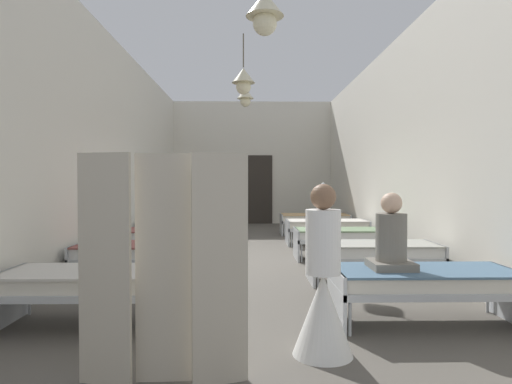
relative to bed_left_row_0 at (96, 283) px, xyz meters
name	(u,v)px	position (x,y,z in m)	size (l,w,h in m)	color
ground_plane	(256,261)	(1.71, 3.80, -0.49)	(6.12, 14.56, 0.10)	#59544C
room_shell	(255,151)	(1.71, 5.07, 1.71)	(5.92, 14.16, 4.29)	silver
bed_left_row_0	(96,283)	(0.00, 0.00, 0.00)	(1.90, 0.84, 0.57)	#B7BCC1
bed_right_row_0	(425,282)	(3.42, 0.00, 0.00)	(1.90, 0.84, 0.57)	#B7BCC1
bed_left_row_1	(141,253)	(0.00, 1.90, 0.00)	(1.90, 0.84, 0.57)	#B7BCC1
bed_right_row_1	(373,252)	(3.42, 1.90, 0.00)	(1.90, 0.84, 0.57)	#B7BCC1
bed_left_row_2	(166,236)	(0.00, 3.80, 0.00)	(1.90, 0.84, 0.57)	#B7BCC1
bed_right_row_2	(344,236)	(3.42, 3.80, 0.00)	(1.90, 0.84, 0.57)	#B7BCC1
bed_left_row_3	(181,226)	(0.00, 5.70, 0.00)	(1.90, 0.84, 0.57)	#B7BCC1
bed_right_row_3	(327,226)	(3.42, 5.70, 0.00)	(1.90, 0.84, 0.57)	#B7BCC1
bed_left_row_4	(192,219)	(0.00, 7.60, 0.00)	(1.90, 0.84, 0.57)	#B7BCC1
bed_right_row_4	(314,219)	(3.42, 7.60, 0.00)	(1.90, 0.84, 0.57)	#B7BCC1
nurse_near_aisle	(323,294)	(2.21, -0.81, 0.09)	(0.52, 0.52, 1.49)	white
patient_seated_primary	(391,241)	(3.07, 0.02, 0.43)	(0.44, 0.44, 0.80)	slate
privacy_screen	(163,269)	(0.95, -1.31, 0.41)	(1.25, 0.17, 1.70)	#BCB29E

